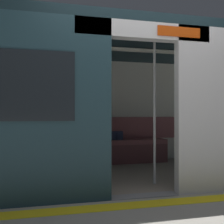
{
  "coord_description": "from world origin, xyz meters",
  "views": [
    {
      "loc": [
        1.26,
        3.33,
        1.0
      ],
      "look_at": [
        0.06,
        -1.3,
        1.02
      ],
      "focal_mm": 47.2,
      "sensor_mm": 36.0,
      "label": 1
    }
  ],
  "objects_px": {
    "handbag": "(116,135)",
    "grab_pole_far": "(154,111)",
    "book": "(79,140)",
    "grab_pole_door": "(105,111)",
    "person_seated": "(95,129)",
    "train_car": "(114,84)",
    "bench_seat": "(102,146)"
  },
  "relations": [
    {
      "from": "person_seated",
      "to": "grab_pole_door",
      "type": "xyz_separation_m",
      "value": [
        0.22,
        1.74,
        0.35
      ]
    },
    {
      "from": "bench_seat",
      "to": "person_seated",
      "type": "relative_size",
      "value": 2.22
    },
    {
      "from": "bench_seat",
      "to": "book",
      "type": "xyz_separation_m",
      "value": [
        0.44,
        -0.05,
        0.12
      ]
    },
    {
      "from": "train_car",
      "to": "bench_seat",
      "type": "bearing_deg",
      "value": -92.43
    },
    {
      "from": "book",
      "to": "person_seated",
      "type": "bearing_deg",
      "value": 176.43
    },
    {
      "from": "handbag",
      "to": "grab_pole_far",
      "type": "bearing_deg",
      "value": 91.94
    },
    {
      "from": "grab_pole_far",
      "to": "train_car",
      "type": "bearing_deg",
      "value": -59.7
    },
    {
      "from": "train_car",
      "to": "person_seated",
      "type": "xyz_separation_m",
      "value": [
        0.09,
        -1.03,
        -0.78
      ]
    },
    {
      "from": "bench_seat",
      "to": "person_seated",
      "type": "xyz_separation_m",
      "value": [
        0.14,
        0.05,
        0.33
      ]
    },
    {
      "from": "book",
      "to": "grab_pole_far",
      "type": "distance_m",
      "value": 2.08
    },
    {
      "from": "train_car",
      "to": "grab_pole_door",
      "type": "xyz_separation_m",
      "value": [
        0.32,
        0.71,
        -0.43
      ]
    },
    {
      "from": "person_seated",
      "to": "handbag",
      "type": "distance_m",
      "value": 0.47
    },
    {
      "from": "grab_pole_door",
      "to": "person_seated",
      "type": "bearing_deg",
      "value": -97.27
    },
    {
      "from": "grab_pole_door",
      "to": "grab_pole_far",
      "type": "distance_m",
      "value": 0.72
    },
    {
      "from": "bench_seat",
      "to": "grab_pole_door",
      "type": "distance_m",
      "value": 1.95
    },
    {
      "from": "train_car",
      "to": "grab_pole_far",
      "type": "bearing_deg",
      "value": 120.3
    },
    {
      "from": "handbag",
      "to": "book",
      "type": "height_order",
      "value": "handbag"
    },
    {
      "from": "bench_seat",
      "to": "grab_pole_far",
      "type": "xyz_separation_m",
      "value": [
        -0.36,
        1.78,
        0.67
      ]
    },
    {
      "from": "bench_seat",
      "to": "person_seated",
      "type": "bearing_deg",
      "value": 20.38
    },
    {
      "from": "train_car",
      "to": "grab_pole_far",
      "type": "distance_m",
      "value": 0.92
    },
    {
      "from": "bench_seat",
      "to": "handbag",
      "type": "xyz_separation_m",
      "value": [
        -0.3,
        -0.05,
        0.19
      ]
    },
    {
      "from": "handbag",
      "to": "grab_pole_far",
      "type": "relative_size",
      "value": 0.13
    },
    {
      "from": "train_car",
      "to": "grab_pole_door",
      "type": "relative_size",
      "value": 3.1
    },
    {
      "from": "bench_seat",
      "to": "book",
      "type": "distance_m",
      "value": 0.46
    },
    {
      "from": "book",
      "to": "grab_pole_door",
      "type": "height_order",
      "value": "grab_pole_door"
    },
    {
      "from": "bench_seat",
      "to": "book",
      "type": "relative_size",
      "value": 12.08
    },
    {
      "from": "person_seated",
      "to": "grab_pole_door",
      "type": "height_order",
      "value": "grab_pole_door"
    },
    {
      "from": "book",
      "to": "grab_pole_far",
      "type": "relative_size",
      "value": 0.11
    },
    {
      "from": "handbag",
      "to": "grab_pole_door",
      "type": "relative_size",
      "value": 0.13
    },
    {
      "from": "handbag",
      "to": "grab_pole_far",
      "type": "height_order",
      "value": "grab_pole_far"
    },
    {
      "from": "person_seated",
      "to": "book",
      "type": "distance_m",
      "value": 0.38
    },
    {
      "from": "handbag",
      "to": "grab_pole_door",
      "type": "distance_m",
      "value": 2.01
    }
  ]
}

